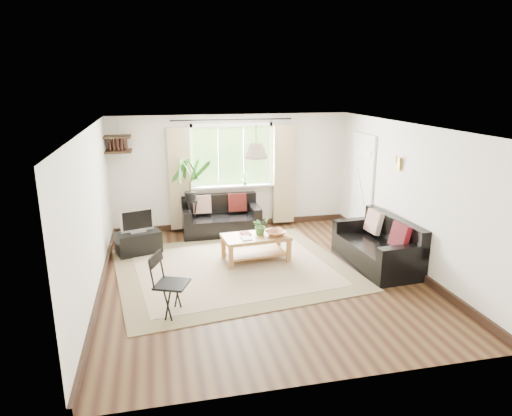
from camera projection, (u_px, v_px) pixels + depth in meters
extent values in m
plane|color=black|center=(261.00, 277.00, 7.36)|extent=(5.50, 5.50, 0.00)
plane|color=white|center=(262.00, 127.00, 6.72)|extent=(5.50, 5.50, 0.00)
cube|color=white|center=(232.00, 172.00, 9.63)|extent=(5.00, 0.02, 2.40)
cube|color=white|center=(326.00, 278.00, 4.45)|extent=(5.00, 0.02, 2.40)
cube|color=white|center=(92.00, 215.00, 6.52)|extent=(0.02, 5.50, 2.40)
cube|color=white|center=(408.00, 197.00, 7.56)|extent=(0.02, 5.50, 2.40)
cube|color=beige|center=(233.00, 268.00, 7.68)|extent=(4.14, 3.68, 0.02)
cube|color=silver|center=(361.00, 186.00, 9.21)|extent=(0.06, 0.96, 2.06)
imported|color=#3D6D2B|center=(260.00, 225.00, 7.95)|extent=(0.36, 0.34, 0.32)
imported|color=brown|center=(276.00, 233.00, 7.91)|extent=(0.43, 0.43, 0.08)
imported|color=white|center=(241.00, 239.00, 7.73)|extent=(0.19, 0.25, 0.02)
imported|color=maroon|center=(241.00, 234.00, 7.96)|extent=(0.19, 0.24, 0.02)
cube|color=black|center=(139.00, 243.00, 8.32)|extent=(0.86, 0.64, 0.41)
imported|color=#2D6023|center=(245.00, 179.00, 9.60)|extent=(0.14, 0.10, 0.27)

